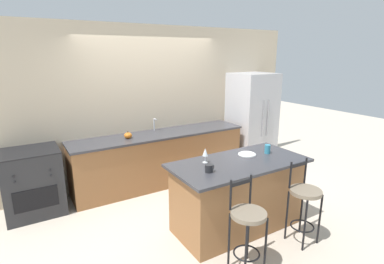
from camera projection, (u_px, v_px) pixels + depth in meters
The scene contains 14 objects.
ground_plane at pixel (171, 190), 5.03m from camera, with size 18.00×18.00×0.00m, color beige.
wall_back at pixel (151, 105), 5.30m from camera, with size 6.00×0.07×2.70m.
back_counter at pixel (160, 158), 5.24m from camera, with size 3.04×0.72×0.91m.
sink_faucet at pixel (154, 123), 5.26m from camera, with size 0.02×0.13×0.22m.
kitchen_island at pixel (238, 194), 3.88m from camera, with size 1.76×0.86×0.91m.
refrigerator at pixel (251, 119), 6.08m from camera, with size 0.80×0.79×1.85m.
oven_range at pixel (33, 182), 4.23m from camera, with size 0.75×0.69×0.94m.
bar_stool_near at pixel (248, 223), 3.05m from camera, with size 0.37×0.37×1.01m.
bar_stool_far at pixel (304, 199), 3.54m from camera, with size 0.37×0.37×1.01m.
dinner_plate at pixel (247, 154), 4.01m from camera, with size 0.24×0.24×0.02m.
wine_glass at pixel (205, 152), 3.69m from camera, with size 0.07×0.07×0.19m.
coffee_mug at pixel (209, 168), 3.41m from camera, with size 0.12×0.09×0.09m.
tumbler_cup at pixel (267, 149), 4.05m from camera, with size 0.08×0.08×0.12m.
pumpkin_decoration at pixel (128, 135), 4.79m from camera, with size 0.12×0.12×0.12m.
Camera 1 is at (-2.09, -4.13, 2.23)m, focal length 28.00 mm.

